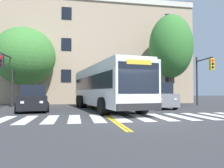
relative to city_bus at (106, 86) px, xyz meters
name	(u,v)px	position (x,y,z in m)	size (l,w,h in m)	color
ground_plane	(144,121)	(0.84, -6.52, -1.76)	(120.00, 120.00, 0.00)	#38383A
crosswalk	(140,117)	(1.09, -5.09, -1.76)	(14.39, 3.66, 0.01)	white
lane_line_yellow_inner	(89,104)	(-0.61, 8.91, -1.76)	(0.12, 36.00, 0.01)	gold
lane_line_yellow_outer	(90,104)	(-0.45, 8.91, -1.76)	(0.12, 36.00, 0.01)	gold
city_bus	(106,86)	(0.00, 0.00, 0.00)	(4.28, 11.63, 3.24)	white
car_black_near_lane	(33,99)	(-5.18, 0.01, -0.93)	(2.52, 4.90, 1.83)	black
car_grey_far_lane	(156,96)	(4.45, 1.05, -0.77)	(2.28, 4.82, 2.10)	slate
traffic_light_near_corner	(203,72)	(9.76, 2.50, 1.46)	(0.44, 2.91, 4.85)	#28282D
traffic_light_far_corner	(8,70)	(-7.71, 2.85, 1.37)	(0.38, 2.93, 4.73)	#28282D
street_tree_curbside_large	(171,46)	(7.78, 5.20, 4.40)	(6.36, 6.58, 9.52)	brown
street_tree_curbside_small	(25,57)	(-7.15, 6.63, 3.11)	(7.08, 7.43, 7.76)	brown
building_facade	(67,53)	(-3.14, 11.54, 4.46)	(30.52, 6.82, 12.44)	tan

